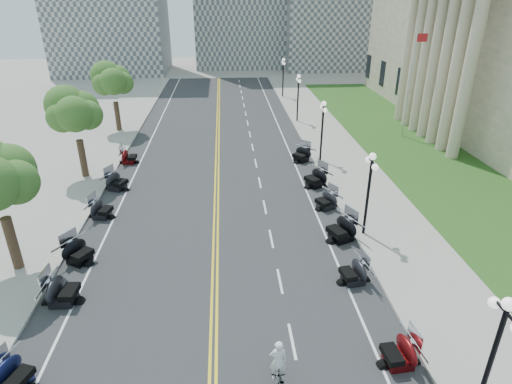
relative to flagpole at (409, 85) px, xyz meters
name	(u,v)px	position (x,y,z in m)	size (l,w,h in m)	color
ground	(215,284)	(-18.00, -22.00, -5.00)	(160.00, 160.00, 0.00)	gray
road	(217,196)	(-18.00, -12.00, -5.00)	(16.00, 90.00, 0.01)	#333335
centerline_yellow_a	(215,196)	(-18.12, -12.00, -4.99)	(0.12, 90.00, 0.00)	yellow
centerline_yellow_b	(218,195)	(-17.88, -12.00, -4.99)	(0.12, 90.00, 0.00)	yellow
edge_line_north	(307,193)	(-11.60, -12.00, -4.99)	(0.12, 90.00, 0.00)	white
edge_line_south	(123,198)	(-24.40, -12.00, -4.99)	(0.12, 90.00, 0.00)	white
lane_dash_5	(292,341)	(-14.80, -26.00, -4.99)	(0.12, 2.00, 0.00)	white
lane_dash_6	(280,281)	(-14.80, -22.00, -4.99)	(0.12, 2.00, 0.00)	white
lane_dash_7	(271,239)	(-14.80, -18.00, -4.99)	(0.12, 2.00, 0.00)	white
lane_dash_8	(265,207)	(-14.80, -14.00, -4.99)	(0.12, 2.00, 0.00)	white
lane_dash_9	(260,183)	(-14.80, -10.00, -4.99)	(0.12, 2.00, 0.00)	white
lane_dash_10	(256,163)	(-14.80, -6.00, -4.99)	(0.12, 2.00, 0.00)	white
lane_dash_11	(253,147)	(-14.80, -2.00, -4.99)	(0.12, 2.00, 0.00)	white
lane_dash_12	(250,134)	(-14.80, 2.00, -4.99)	(0.12, 2.00, 0.00)	white
lane_dash_13	(248,123)	(-14.80, 6.00, -4.99)	(0.12, 2.00, 0.00)	white
lane_dash_14	(246,113)	(-14.80, 10.00, -4.99)	(0.12, 2.00, 0.00)	white
lane_dash_15	(244,105)	(-14.80, 14.00, -4.99)	(0.12, 2.00, 0.00)	white
lane_dash_16	(242,98)	(-14.80, 18.00, -4.99)	(0.12, 2.00, 0.00)	white
lane_dash_17	(241,92)	(-14.80, 22.00, -4.99)	(0.12, 2.00, 0.00)	white
lane_dash_18	(240,86)	(-14.80, 26.00, -4.99)	(0.12, 2.00, 0.00)	white
lane_dash_19	(239,81)	(-14.80, 30.00, -4.99)	(0.12, 2.00, 0.00)	white
sidewalk_north	(364,190)	(-7.50, -12.00, -4.92)	(5.00, 90.00, 0.15)	#9E9991
sidewalk_south	(62,200)	(-28.50, -12.00, -4.92)	(5.00, 90.00, 0.15)	#9E9991
lawn	(413,150)	(-0.50, -4.00, -4.95)	(9.00, 60.00, 0.10)	#356023
distant_block_c	(340,3)	(4.00, 43.00, 6.00)	(20.00, 14.00, 22.00)	gray
street_lamp_1	(490,364)	(-9.40, -30.00, -2.40)	(0.50, 1.20, 4.90)	black
street_lamp_2	(368,195)	(-9.40, -18.00, -2.40)	(0.50, 1.20, 4.90)	black
street_lamp_3	(322,132)	(-9.40, -6.00, -2.40)	(0.50, 1.20, 4.90)	black
street_lamp_4	(298,98)	(-9.40, 6.00, -2.40)	(0.50, 1.20, 4.90)	black
street_lamp_5	(283,78)	(-9.40, 18.00, -2.40)	(0.50, 1.20, 4.90)	black
flagpole	(409,85)	(0.00, 0.00, 0.00)	(1.10, 0.20, 10.00)	silver
tree_3	(75,117)	(-28.00, -8.00, -0.25)	(4.80, 4.80, 9.20)	#235619
tree_4	(113,84)	(-28.00, 4.00, -0.25)	(4.80, 4.80, 9.20)	#235619
motorcycle_n_4	(400,351)	(-10.96, -27.45, -4.35)	(1.85, 1.85, 1.29)	#590A0C
motorcycle_n_5	(354,271)	(-11.24, -22.31, -4.35)	(1.85, 1.85, 1.29)	black
motorcycle_n_6	(342,228)	(-10.83, -18.37, -4.24)	(2.17, 2.17, 1.52)	black
motorcycle_n_7	(326,199)	(-10.81, -14.44, -4.36)	(1.83, 1.83, 1.28)	black
motorcycle_n_8	(316,177)	(-10.79, -10.92, -4.26)	(2.11, 2.11, 1.47)	black
motorcycle_n_9	(301,153)	(-10.97, -5.79, -4.32)	(1.94, 1.94, 1.36)	black
motorcycle_s_4	(12,373)	(-25.07, -27.42, -4.37)	(1.79, 1.79, 1.25)	black
motorcycle_s_5	(62,289)	(-24.85, -22.82, -4.28)	(2.07, 2.07, 1.45)	black
motorcycle_s_6	(78,251)	(-25.10, -19.55, -4.31)	(1.96, 1.96, 1.37)	black
motorcycle_s_7	(101,208)	(-25.15, -14.64, -4.36)	(1.84, 1.84, 1.29)	black
motorcycle_s_8	(116,181)	(-25.11, -10.41, -4.31)	(1.98, 1.98, 1.38)	black
motorcycle_s_9	(129,156)	(-25.27, -5.18, -4.35)	(1.85, 1.85, 1.29)	#590A0C
bicycle	(278,376)	(-15.66, -28.11, -4.50)	(0.47, 1.68, 1.01)	#A51414
cyclist_rider	(279,347)	(-15.66, -28.11, -3.12)	(0.64, 0.42, 1.75)	white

